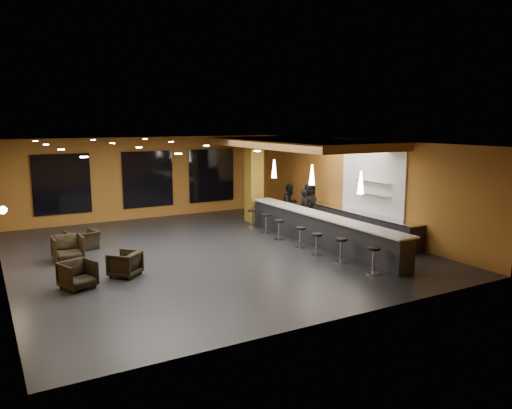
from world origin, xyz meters
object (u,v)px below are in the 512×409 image
pendant_2 (274,169)px  staff_b (290,204)px  bar_stool_2 (317,241)px  staff_a (305,209)px  staff_c (309,204)px  armchair_c (68,248)px  bar_stool_6 (252,216)px  column (254,180)px  armchair_d (82,240)px  armchair_b (125,264)px  bar_stool_0 (373,257)px  bar_stool_5 (266,221)px  armchair_a (78,275)px  prep_counter (355,224)px  bar_stool_4 (279,227)px  pendant_1 (312,175)px  bar_counter (320,230)px  bar_stool_3 (300,235)px  pendant_0 (361,183)px  bar_stool_1 (341,247)px

pendant_2 → staff_b: 1.93m
bar_stool_2 → staff_a: bearing=60.5°
staff_a → staff_c: staff_c is taller
armchair_c → bar_stool_6: bearing=9.9°
staff_b → bar_stool_2: staff_b is taller
column → armchair_d: (-7.21, -1.34, -1.44)m
armchair_b → armchair_c: 2.59m
pendant_2 → armchair_c: 8.15m
column → armchair_c: column is taller
bar_stool_0 → bar_stool_5: bar_stool_0 is taller
bar_stool_6 → armchair_c: bearing=-169.0°
armchair_c → bar_stool_5: armchair_c is taller
armchair_a → armchair_d: 4.04m
pendant_2 → bar_stool_2: (-0.95, -4.13, -1.89)m
prep_counter → bar_stool_6: 4.02m
bar_stool_4 → pendant_1: bearing=-38.9°
bar_counter → staff_c: staff_c is taller
staff_c → bar_stool_3: size_ratio=2.35×
bar_stool_4 → column: bearing=75.5°
bar_counter → pendant_1: size_ratio=11.43×
armchair_a → staff_b: bearing=4.4°
armchair_d → bar_stool_6: (6.47, 0.19, 0.16)m
armchair_c → armchair_d: size_ratio=0.90×
bar_counter → bar_stool_4: (-0.88, 1.21, -0.04)m
armchair_d → armchair_c: bearing=50.2°
bar_stool_3 → bar_stool_2: bearing=-93.8°
bar_stool_3 → bar_stool_5: size_ratio=0.98×
column → bar_stool_3: (-0.88, -4.72, -1.29)m
pendant_0 → staff_a: size_ratio=0.45×
column → bar_stool_5: (-0.73, -2.24, -1.28)m
armchair_d → bar_stool_6: bar_stool_6 is taller
armchair_b → bar_stool_1: (5.97, -1.84, 0.14)m
bar_stool_0 → bar_stool_4: bearing=92.1°
armchair_b → armchair_c: bearing=-108.0°
prep_counter → bar_stool_5: (-2.73, 1.86, 0.04)m
column → pendant_2: size_ratio=5.00×
armchair_a → bar_stool_5: 7.94m
pendant_2 → bar_stool_0: bearing=-96.3°
bar_stool_6 → bar_stool_3: bearing=-92.3°
bar_counter → bar_stool_3: bearing=-172.0°
staff_b → staff_c: size_ratio=0.97×
column → bar_stool_4: size_ratio=4.82×
bar_stool_3 → armchair_d: bearing=151.9°
prep_counter → staff_c: (-0.40, 2.35, 0.41)m
staff_a → armchair_b: size_ratio=2.07×
staff_a → armchair_b: staff_a is taller
bar_stool_1 → bar_stool_2: bar_stool_1 is taller
armchair_d → bar_stool_2: size_ratio=1.34×
staff_b → staff_c: 0.81m
pendant_2 → staff_a: (1.02, -0.66, -1.57)m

